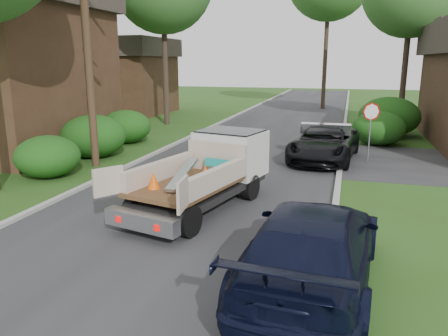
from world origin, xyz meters
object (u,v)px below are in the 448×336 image
utility_pole (87,33)px  house_left_far (122,75)px  flatbed_truck (214,166)px  black_pickup (324,143)px  navy_suv (312,246)px  stop_sign (371,119)px

utility_pole → house_left_far: size_ratio=1.32×
utility_pole → house_left_far: (-8.02, 17.02, -2.12)m
utility_pole → flatbed_truck: (6.03, -3.15, -4.05)m
flatbed_truck → black_pickup: flatbed_truck is taller
house_left_far → navy_suv: (17.30, -24.50, -2.24)m
flatbed_truck → black_pickup: 7.38m
utility_pole → flatbed_truck: bearing=-27.6°
navy_suv → house_left_far: bearing=-50.6°
flatbed_truck → black_pickup: bearing=81.0°
utility_pole → house_left_far: 18.93m
utility_pole → flatbed_truck: utility_pole is taller
black_pickup → stop_sign: bearing=17.3°
utility_pole → navy_suv: bearing=-38.9°
house_left_far → stop_sign: bearing=-34.8°
flatbed_truck → navy_suv: size_ratio=1.04×
navy_suv → flatbed_truck: bearing=-48.9°
flatbed_truck → navy_suv: 5.42m
stop_sign → black_pickup: 2.13m
house_left_far → flatbed_truck: size_ratio=1.30×
utility_pole → navy_suv: (9.28, -7.48, -4.37)m
house_left_far → flatbed_truck: house_left_far is taller
utility_pole → house_left_far: bearing=115.2°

